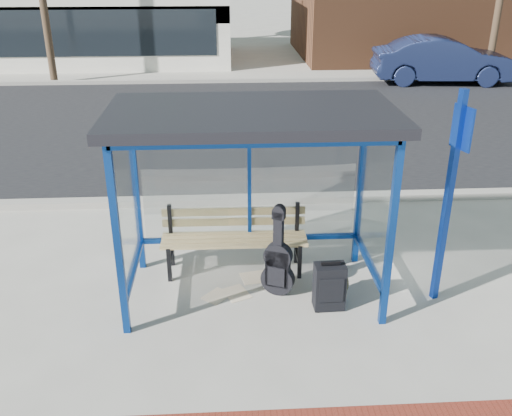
{
  "coord_description": "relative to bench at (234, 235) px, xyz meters",
  "views": [
    {
      "loc": [
        -0.33,
        -6.29,
        4.03
      ],
      "look_at": [
        0.06,
        0.2,
        1.11
      ],
      "focal_mm": 40.0,
      "sensor_mm": 36.0,
      "label": 1
    }
  ],
  "objects": [
    {
      "name": "ground",
      "position": [
        0.22,
        -0.62,
        -0.52
      ],
      "size": [
        120.0,
        120.0,
        0.0
      ],
      "primitive_type": "plane",
      "color": "#B2ADA0",
      "rests_on": "ground"
    },
    {
      "name": "suitcase",
      "position": [
        1.14,
        -1.02,
        -0.22
      ],
      "size": [
        0.38,
        0.26,
        0.65
      ],
      "rotation": [
        0.0,
        0.0,
        0.03
      ],
      "color": "black",
      "rests_on": "ground"
    },
    {
      "name": "bench",
      "position": [
        0.0,
        0.0,
        0.0
      ],
      "size": [
        1.96,
        0.5,
        0.92
      ],
      "rotation": [
        0.0,
        0.0,
        -0.01
      ],
      "color": "black",
      "rests_on": "ground"
    },
    {
      "name": "newspaper_b",
      "position": [
        -0.25,
        -0.69,
        -0.52
      ],
      "size": [
        0.42,
        0.43,
        0.01
      ],
      "primitive_type": "cube",
      "rotation": [
        0.0,
        0.0,
        0.85
      ],
      "color": "white",
      "rests_on": "ground"
    },
    {
      "name": "newspaper_a",
      "position": [
        0.0,
        -0.64,
        -0.52
      ],
      "size": [
        0.42,
        0.45,
        0.01
      ],
      "primitive_type": "cube",
      "rotation": [
        0.0,
        0.0,
        -1.14
      ],
      "color": "white",
      "rests_on": "ground"
    },
    {
      "name": "bus_shelter",
      "position": [
        0.22,
        -0.55,
        1.55
      ],
      "size": [
        3.3,
        1.8,
        2.42
      ],
      "color": "navy",
      "rests_on": "ground"
    },
    {
      "name": "street_asphalt",
      "position": [
        0.22,
        7.38,
        -0.52
      ],
      "size": [
        60.0,
        10.0,
        0.0
      ],
      "primitive_type": "cube",
      "color": "black",
      "rests_on": "ground"
    },
    {
      "name": "guitar_bag",
      "position": [
        0.54,
        -0.66,
        -0.1
      ],
      "size": [
        0.44,
        0.28,
        1.17
      ],
      "rotation": [
        0.0,
        0.0,
        -0.4
      ],
      "color": "black",
      "rests_on": "ground"
    },
    {
      "name": "far_sidewalk",
      "position": [
        0.22,
        14.38,
        -0.52
      ],
      "size": [
        60.0,
        4.0,
        0.01
      ],
      "primitive_type": "cube",
      "color": "#B2ADA0",
      "rests_on": "ground"
    },
    {
      "name": "storefront_white",
      "position": [
        -8.78,
        17.37,
        1.48
      ],
      "size": [
        18.0,
        6.04,
        4.0
      ],
      "color": "silver",
      "rests_on": "ground"
    },
    {
      "name": "curb_near",
      "position": [
        0.22,
        2.28,
        -0.46
      ],
      "size": [
        60.0,
        0.25,
        0.12
      ],
      "primitive_type": "cube",
      "color": "gray",
      "rests_on": "ground"
    },
    {
      "name": "curb_far",
      "position": [
        0.22,
        12.48,
        -0.46
      ],
      "size": [
        60.0,
        0.25,
        0.12
      ],
      "primitive_type": "cube",
      "color": "gray",
      "rests_on": "ground"
    },
    {
      "name": "backpack",
      "position": [
        1.27,
        -0.81,
        -0.33
      ],
      "size": [
        0.39,
        0.36,
        0.41
      ],
      "rotation": [
        0.0,
        0.0,
        0.22
      ],
      "color": "#2A2917",
      "rests_on": "ground"
    },
    {
      "name": "newspaper_c",
      "position": [
        0.29,
        -0.25,
        -0.52
      ],
      "size": [
        0.46,
        0.4,
        0.01
      ],
      "primitive_type": "cube",
      "rotation": [
        0.0,
        0.0,
        0.21
      ],
      "color": "white",
      "rests_on": "ground"
    },
    {
      "name": "parked_car",
      "position": [
        7.24,
        11.99,
        0.23
      ],
      "size": [
        4.69,
        1.99,
        1.5
      ],
      "primitive_type": "imported",
      "rotation": [
        0.0,
        0.0,
        1.48
      ],
      "color": "#192348",
      "rests_on": "ground"
    },
    {
      "name": "sign_post",
      "position": [
        2.53,
        -0.86,
        0.98
      ],
      "size": [
        0.16,
        0.33,
        2.68
      ],
      "rotation": [
        0.0,
        0.0,
        0.31
      ],
      "color": "navy",
      "rests_on": "ground"
    }
  ]
}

